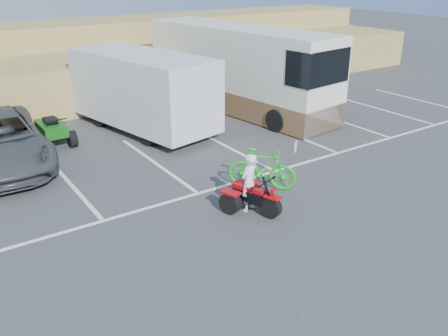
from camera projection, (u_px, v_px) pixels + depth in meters
ground at (251, 231)px, 11.08m from camera, size 100.00×100.00×0.00m
parking_stripes at (194, 167)px, 14.62m from camera, size 28.00×5.16×0.01m
grass_embankment at (54, 65)px, 22.31m from camera, size 40.00×8.50×3.10m
red_trike_atv at (253, 211)px, 11.97m from camera, size 1.52×1.75×0.96m
rider at (249, 183)px, 11.75m from camera, size 0.64×0.52×1.52m
green_dirt_bike at (262, 169)px, 13.03m from camera, size 1.65×1.80×1.15m
cargo_trailer at (143, 89)px, 17.42m from camera, size 3.62×6.42×2.83m
rv_motorhome at (239, 74)px, 20.14m from camera, size 3.58×9.64×3.38m
quad_atv_blue at (28, 173)px, 14.18m from camera, size 1.35×1.65×0.96m
quad_atv_green at (54, 145)px, 16.39m from camera, size 1.24×1.66×1.08m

